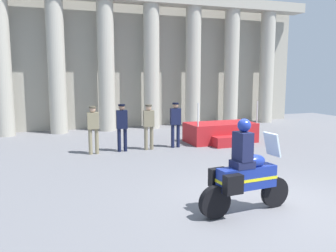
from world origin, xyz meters
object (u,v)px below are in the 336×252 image
reviewing_stand (221,133)px  motorcycle_with_rider (244,174)px  officer_in_row_0 (93,126)px  officer_in_row_2 (149,123)px  officer_in_row_3 (175,121)px  officer_in_row_1 (122,124)px

reviewing_stand → motorcycle_with_rider: 7.48m
officer_in_row_0 → officer_in_row_2: (2.01, 0.06, -0.01)m
officer_in_row_3 → reviewing_stand: bearing=-165.7°
reviewing_stand → officer_in_row_3: (-2.14, -0.35, 0.63)m
reviewing_stand → officer_in_row_2: bearing=-173.0°
officer_in_row_1 → officer_in_row_3: bearing=-174.8°
reviewing_stand → officer_in_row_1: (-4.18, -0.37, 0.62)m
reviewing_stand → officer_in_row_1: 4.24m
reviewing_stand → officer_in_row_1: bearing=-175.0°
officer_in_row_1 → officer_in_row_2: size_ratio=1.02×
officer_in_row_3 → motorcycle_with_rider: 6.49m
officer_in_row_0 → officer_in_row_3: bearing=-173.3°
officer_in_row_1 → reviewing_stand: bearing=-170.1°
officer_in_row_2 → officer_in_row_3: 1.06m
officer_in_row_1 → officer_in_row_2: 0.98m
reviewing_stand → officer_in_row_0: reviewing_stand is taller
officer_in_row_0 → reviewing_stand: bearing=-170.2°
officer_in_row_2 → officer_in_row_1: bearing=3.3°
officer_in_row_0 → motorcycle_with_rider: motorcycle_with_rider is taller
reviewing_stand → motorcycle_with_rider: size_ratio=1.32×
officer_in_row_0 → motorcycle_with_rider: bearing=112.7°
officer_in_row_3 → motorcycle_with_rider: size_ratio=0.81×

